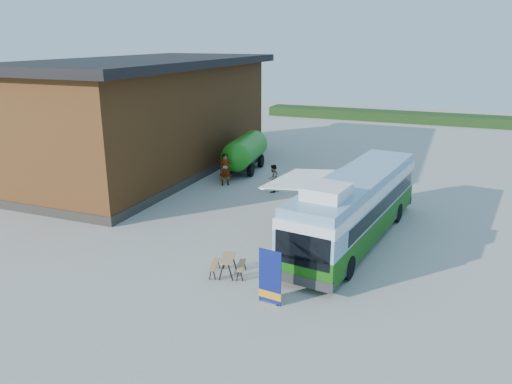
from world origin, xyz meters
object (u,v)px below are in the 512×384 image
at_px(slurry_tanker, 245,151).
at_px(bus, 355,206).
at_px(picnic_table, 228,262).
at_px(person_b, 273,178).
at_px(banner, 270,282).
at_px(person_a, 225,170).

bearing_deg(slurry_tanker, bus, -51.97).
distance_m(picnic_table, person_b, 11.04).
bearing_deg(bus, person_b, 144.44).
xyz_separation_m(bus, slurry_tanker, (-9.38, 9.52, -0.27)).
bearing_deg(person_b, picnic_table, 26.54).
xyz_separation_m(banner, person_b, (-4.37, 12.26, 0.01)).
bearing_deg(person_a, bus, -70.18).
height_order(bus, person_b, bus).
relative_size(banner, slurry_tanker, 0.30).
height_order(banner, picnic_table, banner).
distance_m(bus, person_a, 10.88).
relative_size(person_a, person_b, 1.20).
distance_m(person_a, slurry_tanker, 3.71).
xyz_separation_m(banner, slurry_tanker, (-7.82, 16.17, 0.58)).
bearing_deg(person_b, person_a, -78.50).
relative_size(bus, picnic_table, 7.54).
bearing_deg(picnic_table, banner, -48.22).
bearing_deg(person_b, banner, 35.15).
relative_size(banner, person_b, 1.20).
xyz_separation_m(person_a, person_b, (3.22, -0.23, -0.17)).
height_order(picnic_table, slurry_tanker, slurry_tanker).
bearing_deg(banner, person_a, 129.17).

